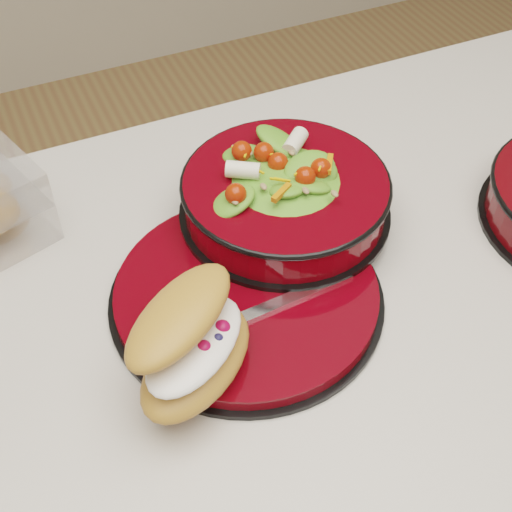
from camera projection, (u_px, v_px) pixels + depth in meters
name	position (u px, v px, depth m)	size (l,w,h in m)	color
island_counter	(289.00, 494.00, 1.07)	(1.24, 0.74, 0.90)	white
dinner_plate	(247.00, 294.00, 0.74)	(0.29, 0.29, 0.02)	black
salad_bowl	(285.00, 189.00, 0.79)	(0.24, 0.24, 0.10)	black
croissant	(192.00, 342.00, 0.64)	(0.16, 0.16, 0.09)	#BD7C39
fork	(267.00, 308.00, 0.71)	(0.18, 0.03, 0.00)	silver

